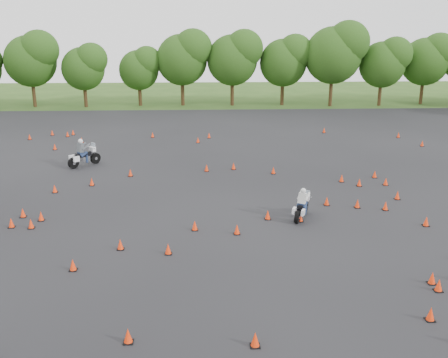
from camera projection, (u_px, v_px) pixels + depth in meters
ground at (228, 227)px, 23.86m from camera, size 140.00×140.00×0.00m
asphalt_pad at (222, 189)px, 29.60m from camera, size 62.00×62.00×0.00m
treeline at (249, 71)px, 56.37m from camera, size 87.09×32.27×10.71m
traffic_cones at (223, 189)px, 28.72m from camera, size 32.95×32.45×0.45m
rider_grey at (84, 152)px, 34.33m from camera, size 2.30×2.37×1.95m
rider_white at (301, 203)px, 24.73m from camera, size 1.50×2.19×1.64m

